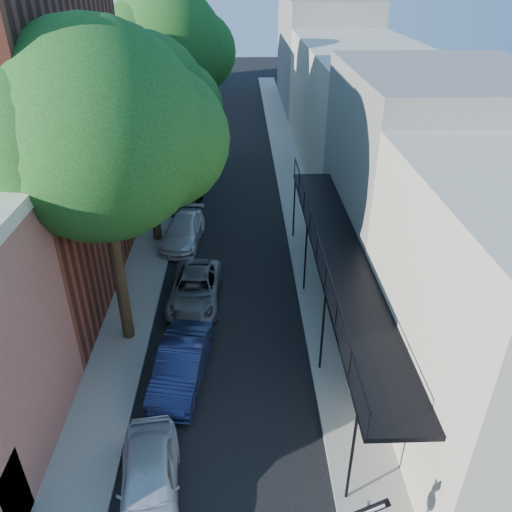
{
  "coord_description": "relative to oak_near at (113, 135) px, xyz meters",
  "views": [
    {
      "loc": [
        0.63,
        -5.26,
        12.4
      ],
      "look_at": [
        1.14,
        11.32,
        2.8
      ],
      "focal_mm": 35.0,
      "sensor_mm": 36.0,
      "label": 1
    }
  ],
  "objects": [
    {
      "name": "oak_far",
      "position": [
        0.01,
        17.01,
        0.38
      ],
      "size": [
        7.7,
        7.0,
        11.9
      ],
      "color": "#312013",
      "rests_on": "ground"
    },
    {
      "name": "parked_car_d",
      "position": [
        0.95,
        7.49,
        -7.24
      ],
      "size": [
        2.22,
        4.56,
        1.28
      ],
      "primitive_type": "imported",
      "rotation": [
        0.0,
        0.0,
        -0.1
      ],
      "color": "silver",
      "rests_on": "ground"
    },
    {
      "name": "parked_car_b",
      "position": [
        1.85,
        -2.61,
        -7.17
      ],
      "size": [
        2.02,
        4.43,
        1.41
      ],
      "primitive_type": "imported",
      "rotation": [
        0.0,
        0.0,
        -0.13
      ],
      "color": "#151D42",
      "rests_on": "ground"
    },
    {
      "name": "buildings_left",
      "position": [
        -5.93,
        18.5,
        -2.94
      ],
      "size": [
        10.1,
        59.1,
        12.0
      ],
      "color": "#B66D5D",
      "rests_on": "ground"
    },
    {
      "name": "parked_car_e",
      "position": [
        0.77,
        11.9,
        -7.23
      ],
      "size": [
        1.79,
        3.91,
        1.3
      ],
      "primitive_type": "imported",
      "rotation": [
        0.0,
        0.0,
        -0.07
      ],
      "color": "black",
      "rests_on": "ground"
    },
    {
      "name": "road_surface",
      "position": [
        3.37,
        19.74,
        -7.87
      ],
      "size": [
        6.0,
        64.0,
        0.01
      ],
      "primitive_type": "cube",
      "color": "black",
      "rests_on": "ground"
    },
    {
      "name": "sidewalk_right",
      "position": [
        7.37,
        19.74,
        -7.82
      ],
      "size": [
        2.0,
        64.0,
        0.12
      ],
      "primitive_type": "cube",
      "color": "gray",
      "rests_on": "ground"
    },
    {
      "name": "sidewalk_left",
      "position": [
        -0.63,
        19.74,
        -7.82
      ],
      "size": [
        2.0,
        64.0,
        0.12
      ],
      "primitive_type": "cube",
      "color": "gray",
      "rests_on": "ground"
    },
    {
      "name": "oak_near",
      "position": [
        0.0,
        0.0,
        0.0
      ],
      "size": [
        7.48,
        6.8,
        11.42
      ],
      "color": "#312013",
      "rests_on": "ground"
    },
    {
      "name": "parked_car_c",
      "position": [
        1.97,
        2.07,
        -7.25
      ],
      "size": [
        2.25,
        4.58,
        1.25
      ],
      "primitive_type": "imported",
      "rotation": [
        0.0,
        0.0,
        -0.04
      ],
      "color": "slate",
      "rests_on": "ground"
    },
    {
      "name": "buildings_right",
      "position": [
        12.36,
        19.23,
        -3.45
      ],
      "size": [
        9.8,
        55.0,
        10.0
      ],
      "color": "#B8AF98",
      "rests_on": "ground"
    },
    {
      "name": "parked_car_f",
      "position": [
        0.77,
        16.02,
        -7.25
      ],
      "size": [
        1.46,
        3.88,
        1.26
      ],
      "primitive_type": "imported",
      "rotation": [
        0.0,
        0.0,
        0.03
      ],
      "color": "gray",
      "rests_on": "ground"
    },
    {
      "name": "parked_car_a",
      "position": [
        1.44,
        -7.03,
        -7.2
      ],
      "size": [
        2.08,
        4.13,
        1.35
      ],
      "primitive_type": "imported",
      "rotation": [
        0.0,
        0.0,
        0.13
      ],
      "color": "#B1BAC4",
      "rests_on": "ground"
    },
    {
      "name": "oak_mid",
      "position": [
        -0.05,
        7.97,
        -0.82
      ],
      "size": [
        6.6,
        6.0,
        10.2
      ],
      "color": "#312013",
      "rests_on": "ground"
    }
  ]
}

